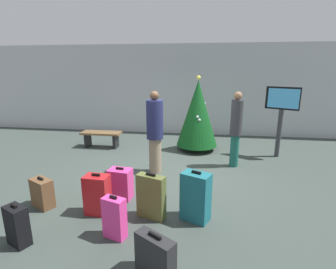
{
  "coord_description": "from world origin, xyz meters",
  "views": [
    {
      "loc": [
        0.96,
        -5.56,
        2.37
      ],
      "look_at": [
        0.15,
        0.02,
        0.9
      ],
      "focal_mm": 27.32,
      "sensor_mm": 36.0,
      "label": 1
    }
  ],
  "objects_px": {
    "flight_info_kiosk": "(282,109)",
    "suitcase_5": "(42,193)",
    "traveller_0": "(155,131)",
    "suitcase_0": "(97,195)",
    "holiday_tree": "(198,113)",
    "traveller_1": "(236,127)",
    "waiting_bench": "(101,136)",
    "suitcase_4": "(196,197)",
    "suitcase_7": "(114,218)",
    "suitcase_3": "(155,256)",
    "suitcase_1": "(121,184)",
    "suitcase_6": "(151,197)",
    "suitcase_2": "(17,226)"
  },
  "relations": [
    {
      "from": "traveller_1",
      "to": "suitcase_5",
      "type": "distance_m",
      "value": 4.35
    },
    {
      "from": "suitcase_0",
      "to": "suitcase_6",
      "type": "distance_m",
      "value": 0.91
    },
    {
      "from": "flight_info_kiosk",
      "to": "suitcase_5",
      "type": "bearing_deg",
      "value": -144.78
    },
    {
      "from": "suitcase_3",
      "to": "suitcase_4",
      "type": "distance_m",
      "value": 1.3
    },
    {
      "from": "traveller_1",
      "to": "suitcase_6",
      "type": "distance_m",
      "value": 3.02
    },
    {
      "from": "suitcase_7",
      "to": "traveller_1",
      "type": "bearing_deg",
      "value": 57.46
    },
    {
      "from": "traveller_0",
      "to": "suitcase_5",
      "type": "bearing_deg",
      "value": -132.16
    },
    {
      "from": "holiday_tree",
      "to": "suitcase_4",
      "type": "relative_size",
      "value": 2.61
    },
    {
      "from": "traveller_0",
      "to": "suitcase_1",
      "type": "relative_size",
      "value": 3.08
    },
    {
      "from": "holiday_tree",
      "to": "suitcase_2",
      "type": "distance_m",
      "value": 5.21
    },
    {
      "from": "suitcase_4",
      "to": "suitcase_2",
      "type": "bearing_deg",
      "value": -158.12
    },
    {
      "from": "waiting_bench",
      "to": "suitcase_6",
      "type": "distance_m",
      "value": 4.23
    },
    {
      "from": "holiday_tree",
      "to": "suitcase_0",
      "type": "height_order",
      "value": "holiday_tree"
    },
    {
      "from": "waiting_bench",
      "to": "suitcase_1",
      "type": "bearing_deg",
      "value": -61.75
    },
    {
      "from": "suitcase_0",
      "to": "suitcase_3",
      "type": "distance_m",
      "value": 1.69
    },
    {
      "from": "suitcase_5",
      "to": "traveller_0",
      "type": "bearing_deg",
      "value": 47.84
    },
    {
      "from": "suitcase_7",
      "to": "suitcase_2",
      "type": "bearing_deg",
      "value": -164.91
    },
    {
      "from": "holiday_tree",
      "to": "suitcase_7",
      "type": "bearing_deg",
      "value": -103.25
    },
    {
      "from": "suitcase_0",
      "to": "suitcase_7",
      "type": "distance_m",
      "value": 0.76
    },
    {
      "from": "suitcase_0",
      "to": "suitcase_4",
      "type": "height_order",
      "value": "suitcase_4"
    },
    {
      "from": "waiting_bench",
      "to": "suitcase_4",
      "type": "distance_m",
      "value": 4.62
    },
    {
      "from": "traveller_1",
      "to": "suitcase_4",
      "type": "height_order",
      "value": "traveller_1"
    },
    {
      "from": "waiting_bench",
      "to": "suitcase_5",
      "type": "height_order",
      "value": "suitcase_5"
    },
    {
      "from": "waiting_bench",
      "to": "suitcase_0",
      "type": "xyz_separation_m",
      "value": [
        1.4,
        -3.54,
        -0.01
      ]
    },
    {
      "from": "traveller_0",
      "to": "suitcase_0",
      "type": "distance_m",
      "value": 2.08
    },
    {
      "from": "traveller_0",
      "to": "suitcase_2",
      "type": "height_order",
      "value": "traveller_0"
    },
    {
      "from": "suitcase_2",
      "to": "suitcase_0",
      "type": "bearing_deg",
      "value": 50.01
    },
    {
      "from": "suitcase_4",
      "to": "suitcase_7",
      "type": "distance_m",
      "value": 1.28
    },
    {
      "from": "suitcase_6",
      "to": "waiting_bench",
      "type": "bearing_deg",
      "value": 123.07
    },
    {
      "from": "suitcase_3",
      "to": "suitcase_5",
      "type": "xyz_separation_m",
      "value": [
        -2.25,
        1.24,
        -0.0
      ]
    },
    {
      "from": "waiting_bench",
      "to": "suitcase_7",
      "type": "relative_size",
      "value": 1.85
    },
    {
      "from": "suitcase_1",
      "to": "suitcase_2",
      "type": "relative_size",
      "value": 1.0
    },
    {
      "from": "flight_info_kiosk",
      "to": "traveller_0",
      "type": "bearing_deg",
      "value": -153.69
    },
    {
      "from": "traveller_0",
      "to": "suitcase_6",
      "type": "height_order",
      "value": "traveller_0"
    },
    {
      "from": "waiting_bench",
      "to": "suitcase_3",
      "type": "height_order",
      "value": "suitcase_3"
    },
    {
      "from": "traveller_1",
      "to": "suitcase_4",
      "type": "xyz_separation_m",
      "value": [
        -0.85,
        -2.47,
        -0.59
      ]
    },
    {
      "from": "traveller_1",
      "to": "suitcase_5",
      "type": "height_order",
      "value": "traveller_1"
    },
    {
      "from": "waiting_bench",
      "to": "suitcase_0",
      "type": "height_order",
      "value": "suitcase_0"
    },
    {
      "from": "suitcase_4",
      "to": "suitcase_6",
      "type": "height_order",
      "value": "suitcase_4"
    },
    {
      "from": "traveller_1",
      "to": "suitcase_7",
      "type": "bearing_deg",
      "value": -122.54
    },
    {
      "from": "suitcase_1",
      "to": "suitcase_5",
      "type": "height_order",
      "value": "suitcase_1"
    },
    {
      "from": "holiday_tree",
      "to": "flight_info_kiosk",
      "type": "distance_m",
      "value": 2.24
    },
    {
      "from": "traveller_0",
      "to": "suitcase_3",
      "type": "distance_m",
      "value": 3.2
    },
    {
      "from": "suitcase_1",
      "to": "suitcase_3",
      "type": "distance_m",
      "value": 2.0
    },
    {
      "from": "flight_info_kiosk",
      "to": "suitcase_1",
      "type": "bearing_deg",
      "value": -140.75
    },
    {
      "from": "waiting_bench",
      "to": "flight_info_kiosk",
      "type": "bearing_deg",
      "value": -1.45
    },
    {
      "from": "traveller_0",
      "to": "traveller_1",
      "type": "relative_size",
      "value": 1.02
    },
    {
      "from": "suitcase_2",
      "to": "suitcase_5",
      "type": "relative_size",
      "value": 1.1
    },
    {
      "from": "suitcase_3",
      "to": "traveller_1",
      "type": "bearing_deg",
      "value": 71.18
    },
    {
      "from": "suitcase_7",
      "to": "holiday_tree",
      "type": "bearing_deg",
      "value": 76.75
    }
  ]
}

